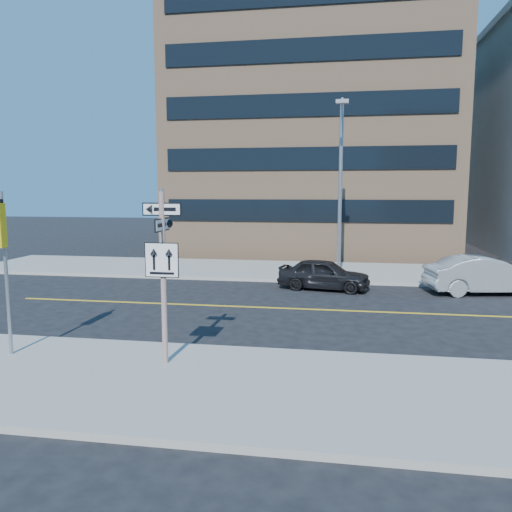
% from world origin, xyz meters
% --- Properties ---
extents(ground, '(120.00, 120.00, 0.00)m').
position_xyz_m(ground, '(0.00, 0.00, 0.00)').
color(ground, black).
rests_on(ground, ground).
extents(sign_pole, '(0.92, 0.92, 4.06)m').
position_xyz_m(sign_pole, '(0.00, -2.51, 2.44)').
color(sign_pole, beige).
rests_on(sign_pole, near_sidewalk).
extents(parked_car_a, '(2.21, 4.06, 1.31)m').
position_xyz_m(parked_car_a, '(3.39, 7.70, 0.66)').
color(parked_car_a, black).
rests_on(parked_car_a, ground).
extents(parked_car_b, '(2.44, 4.90, 1.54)m').
position_xyz_m(parked_car_b, '(9.88, 7.86, 0.77)').
color(parked_car_b, gray).
rests_on(parked_car_b, ground).
extents(streetlight_a, '(0.55, 2.25, 8.00)m').
position_xyz_m(streetlight_a, '(4.00, 10.76, 4.76)').
color(streetlight_a, gray).
rests_on(streetlight_a, far_sidewalk).
extents(building_brick, '(18.00, 18.00, 18.00)m').
position_xyz_m(building_brick, '(2.00, 25.00, 9.00)').
color(building_brick, tan).
rests_on(building_brick, ground).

